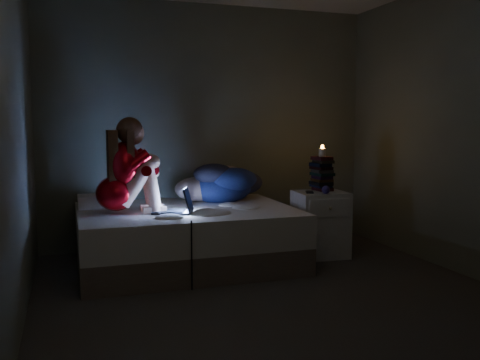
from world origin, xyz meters
name	(u,v)px	position (x,y,z in m)	size (l,w,h in m)	color
floor	(275,297)	(0.00, 0.00, -0.01)	(3.60, 3.80, 0.02)	#36302D
wall_back	(209,126)	(0.00, 1.91, 1.30)	(3.60, 0.02, 2.60)	#525748
wall_front	(454,131)	(0.00, -1.91, 1.30)	(3.60, 0.02, 2.60)	#525748
wall_left	(14,128)	(-1.81, 0.00, 1.30)	(0.02, 3.80, 2.60)	#525748
wall_right	(472,127)	(1.81, 0.00, 1.30)	(0.02, 3.80, 2.60)	#525748
bed	(187,237)	(-0.45, 1.10, 0.27)	(1.96, 1.47, 0.54)	silver
pillow	(100,201)	(-1.21, 1.43, 0.60)	(0.40, 0.29, 0.12)	silver
woman	(115,166)	(-1.10, 1.00, 0.96)	(0.53, 0.34, 0.85)	#9C0010
laptop	(172,200)	(-0.62, 0.87, 0.66)	(0.34, 0.24, 0.24)	black
clothes_pile	(221,181)	(-0.01, 1.46, 0.74)	(0.67, 0.54, 0.40)	navy
nightstand	(320,224)	(0.90, 1.01, 0.33)	(0.49, 0.43, 0.65)	silver
book_stack	(322,175)	(0.95, 1.09, 0.81)	(0.19, 0.25, 0.32)	black
candle	(322,155)	(0.95, 1.09, 1.01)	(0.07, 0.07, 0.08)	beige
phone	(310,192)	(0.76, 0.97, 0.66)	(0.07, 0.14, 0.01)	black
blue_orb	(327,190)	(0.88, 0.84, 0.69)	(0.08, 0.08, 0.08)	navy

